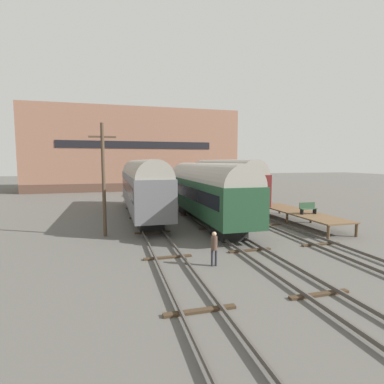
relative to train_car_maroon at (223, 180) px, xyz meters
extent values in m
plane|color=#56544F|center=(-4.83, -13.84, -3.07)|extent=(200.00, 200.00, 0.00)
cube|color=#4C4742|center=(-10.39, -13.84, -2.89)|extent=(0.08, 60.00, 0.16)
cube|color=#4C4742|center=(-8.95, -13.84, -2.89)|extent=(0.08, 60.00, 0.16)
cube|color=#3D2D1E|center=(-9.67, -22.84, -3.02)|extent=(2.60, 0.24, 0.10)
cube|color=#3D2D1E|center=(-9.67, -16.84, -3.02)|extent=(2.60, 0.24, 0.10)
cube|color=#3D2D1E|center=(-9.67, -10.84, -3.02)|extent=(2.60, 0.24, 0.10)
cube|color=#3D2D1E|center=(-9.67, -4.84, -3.02)|extent=(2.60, 0.24, 0.10)
cube|color=#3D2D1E|center=(-9.67, 1.16, -3.02)|extent=(2.60, 0.24, 0.10)
cube|color=#3D2D1E|center=(-9.67, 7.16, -3.02)|extent=(2.60, 0.24, 0.10)
cube|color=#3D2D1E|center=(-9.67, 13.16, -3.02)|extent=(2.60, 0.24, 0.10)
cube|color=#4C4742|center=(-5.55, -13.84, -2.89)|extent=(0.08, 60.00, 0.16)
cube|color=#4C4742|center=(-4.12, -13.84, -2.89)|extent=(0.08, 60.00, 0.16)
cube|color=#3D2D1E|center=(-4.83, -22.84, -3.02)|extent=(2.60, 0.24, 0.10)
cube|color=#3D2D1E|center=(-4.83, -16.84, -3.02)|extent=(2.60, 0.24, 0.10)
cube|color=#3D2D1E|center=(-4.83, -10.84, -3.02)|extent=(2.60, 0.24, 0.10)
cube|color=#3D2D1E|center=(-4.83, -4.84, -3.02)|extent=(2.60, 0.24, 0.10)
cube|color=#3D2D1E|center=(-4.83, 1.16, -3.02)|extent=(2.60, 0.24, 0.10)
cube|color=#3D2D1E|center=(-4.83, 7.16, -3.02)|extent=(2.60, 0.24, 0.10)
cube|color=#3D2D1E|center=(-4.83, 13.16, -3.02)|extent=(2.60, 0.24, 0.10)
cube|color=#4C4742|center=(-0.72, -13.84, -2.89)|extent=(0.08, 60.00, 0.16)
cube|color=#4C4742|center=(0.72, -13.84, -2.89)|extent=(0.08, 60.00, 0.16)
cube|color=#3D2D1E|center=(0.00, -16.84, -3.02)|extent=(2.60, 0.24, 0.10)
cube|color=#3D2D1E|center=(0.00, -10.84, -3.02)|extent=(2.60, 0.24, 0.10)
cube|color=#3D2D1E|center=(0.00, -4.84, -3.02)|extent=(2.60, 0.24, 0.10)
cube|color=#3D2D1E|center=(0.00, 1.16, -3.02)|extent=(2.60, 0.24, 0.10)
cube|color=#3D2D1E|center=(0.00, 7.16, -3.02)|extent=(2.60, 0.24, 0.10)
cube|color=#3D2D1E|center=(0.00, 13.16, -3.02)|extent=(2.60, 0.24, 0.10)
cube|color=black|center=(0.00, 5.35, -2.57)|extent=(1.80, 2.40, 1.00)
cube|color=black|center=(0.00, -5.35, -2.57)|extent=(1.80, 2.40, 1.00)
cube|color=#5B1919|center=(0.00, 0.00, -0.58)|extent=(3.01, 16.48, 2.97)
cube|color=black|center=(0.00, 0.00, -0.23)|extent=(3.05, 15.16, 1.07)
cylinder|color=gray|center=(0.00, 0.00, 0.90)|extent=(2.86, 16.15, 2.86)
cube|color=black|center=(-9.67, 2.08, -2.57)|extent=(1.80, 2.40, 1.00)
cube|color=black|center=(-9.67, -9.75, -2.57)|extent=(1.80, 2.40, 1.00)
cube|color=slate|center=(-9.67, -3.84, -0.57)|extent=(2.86, 18.20, 2.99)
cube|color=black|center=(-9.67, -3.84, -0.21)|extent=(2.90, 16.75, 1.08)
cylinder|color=gray|center=(-9.67, -3.84, 0.92)|extent=(2.72, 17.84, 2.72)
cube|color=black|center=(-4.83, -3.42, -2.57)|extent=(1.80, 2.40, 1.00)
cube|color=black|center=(-4.83, -13.62, -2.57)|extent=(1.80, 2.40, 1.00)
cube|color=#1E4228|center=(-4.83, -8.52, -0.74)|extent=(2.98, 15.70, 2.65)
cube|color=black|center=(-4.83, -8.52, -0.42)|extent=(3.02, 14.44, 0.95)
cylinder|color=gray|center=(-4.83, -8.52, 0.58)|extent=(2.83, 15.38, 2.83)
cube|color=brown|center=(2.62, -10.87, -2.10)|extent=(2.60, 10.01, 0.10)
cylinder|color=brown|center=(1.47, -15.72, -2.61)|extent=(0.20, 0.20, 0.91)
cylinder|color=brown|center=(3.77, -15.72, -2.61)|extent=(0.20, 0.20, 0.91)
cylinder|color=brown|center=(1.47, -6.01, -2.61)|extent=(0.20, 0.20, 0.91)
cylinder|color=brown|center=(3.77, -6.01, -2.61)|extent=(0.20, 0.20, 0.91)
cylinder|color=brown|center=(1.47, -10.87, -2.61)|extent=(0.20, 0.20, 0.91)
cylinder|color=brown|center=(3.77, -10.87, -2.61)|extent=(0.20, 0.20, 0.91)
cube|color=#2D4C33|center=(2.62, -12.01, -1.62)|extent=(1.40, 0.40, 0.06)
cube|color=#2D4C33|center=(2.62, -11.84, -1.37)|extent=(1.40, 0.06, 0.45)
cube|color=black|center=(2.03, -12.01, -1.85)|extent=(0.06, 0.40, 0.40)
cube|color=black|center=(3.22, -12.01, -1.85)|extent=(0.06, 0.40, 0.40)
cylinder|color=#282833|center=(-7.77, -18.62, -2.65)|extent=(0.12, 0.12, 0.83)
cylinder|color=#282833|center=(-7.57, -18.62, -2.65)|extent=(0.12, 0.12, 0.83)
cylinder|color=#4C382D|center=(-7.67, -18.62, -1.89)|extent=(0.32, 0.32, 0.69)
sphere|color=tan|center=(-7.67, -18.62, -1.44)|extent=(0.22, 0.22, 0.22)
cylinder|color=#473828|center=(-12.99, -10.93, 0.82)|extent=(0.24, 0.24, 7.78)
cube|color=#473828|center=(-12.99, -10.93, 3.78)|extent=(1.80, 0.12, 0.12)
cube|color=brown|center=(-7.94, 26.61, -2.34)|extent=(37.34, 12.61, 1.46)
cube|color=#936651|center=(-7.94, 26.61, 4.96)|extent=(37.34, 12.61, 13.13)
cube|color=black|center=(-7.94, 20.25, 4.96)|extent=(26.14, 0.10, 1.20)
camera|label=1|loc=(-12.55, -32.28, 2.13)|focal=28.00mm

